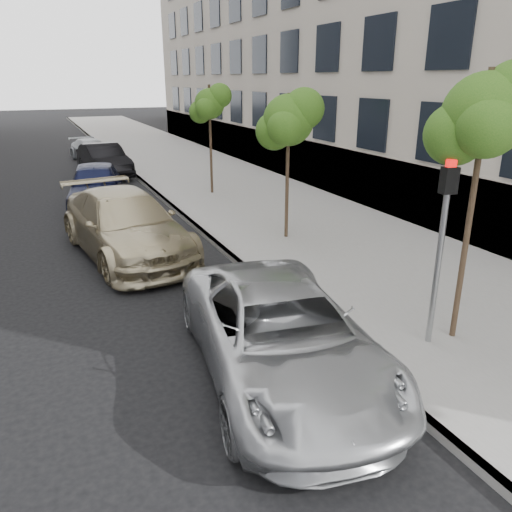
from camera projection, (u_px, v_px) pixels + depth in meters
ground at (349, 444)px, 6.48m from camera, size 160.00×160.00×0.00m
sidewalk at (176, 159)px, 28.74m from camera, size 6.40×72.00×0.14m
curb at (121, 163)px, 27.54m from camera, size 0.15×72.00×0.14m
tree_near at (486, 115)px, 7.68m from camera, size 1.67×1.47×4.64m
tree_mid at (289, 120)px, 13.45m from camera, size 1.72×1.52×4.13m
tree_far at (210, 104)px, 18.99m from camera, size 1.54×1.34×4.19m
signal_pole at (442, 233)px, 8.09m from camera, size 0.26×0.21×3.17m
minivan at (281, 334)px, 7.74m from camera, size 3.23×5.66×1.49m
suv at (126, 225)px, 13.17m from camera, size 3.13×6.06×1.68m
sedan_blue at (96, 185)px, 18.21m from camera, size 2.63×4.97×1.61m
sedan_black at (104, 160)px, 24.03m from camera, size 2.19×4.77×1.52m
sedan_rear at (92, 150)px, 28.38m from camera, size 2.35×4.43×1.22m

